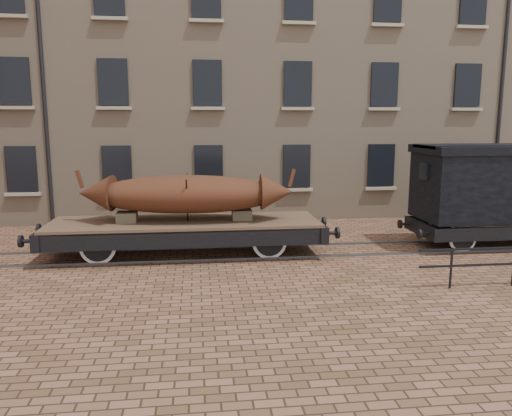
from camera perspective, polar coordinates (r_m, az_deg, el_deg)
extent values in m
plane|color=brown|center=(15.42, 4.55, -4.99)|extent=(90.00, 90.00, 0.00)
cube|color=tan|center=(25.52, 7.07, 16.63)|extent=(40.00, 10.00, 14.00)
cube|color=black|center=(20.71, -25.22, 4.07)|extent=(1.10, 0.12, 1.70)
cube|color=#A39C82|center=(20.75, -25.09, 1.45)|extent=(1.30, 0.18, 0.12)
cube|color=black|center=(19.88, -15.59, 4.44)|extent=(1.10, 0.12, 1.70)
cube|color=#A39C82|center=(19.93, -15.49, 1.71)|extent=(1.30, 0.18, 0.12)
cube|color=black|center=(19.66, -5.42, 4.70)|extent=(1.10, 0.12, 1.70)
cube|color=#A39C82|center=(19.70, -5.37, 1.93)|extent=(1.30, 0.18, 0.12)
cube|color=black|center=(20.05, 4.66, 4.81)|extent=(1.10, 0.12, 1.70)
cube|color=#A39C82|center=(20.10, 4.66, 2.10)|extent=(1.30, 0.18, 0.12)
cube|color=black|center=(21.03, 14.08, 4.78)|extent=(1.10, 0.12, 1.70)
cube|color=#A39C82|center=(21.07, 14.04, 2.19)|extent=(1.30, 0.18, 0.12)
cube|color=black|center=(22.51, 22.47, 4.65)|extent=(1.10, 0.12, 1.70)
cube|color=#A39C82|center=(22.55, 22.39, 2.23)|extent=(1.30, 0.18, 0.12)
cube|color=black|center=(20.69, -25.88, 12.92)|extent=(1.10, 0.12, 1.70)
cube|color=#A39C82|center=(20.58, -25.74, 10.29)|extent=(1.30, 0.18, 0.12)
cube|color=black|center=(19.86, -16.02, 13.67)|extent=(1.10, 0.12, 1.70)
cube|color=#A39C82|center=(19.76, -15.92, 10.94)|extent=(1.30, 0.18, 0.12)
cube|color=black|center=(19.64, -5.58, 14.04)|extent=(1.10, 0.12, 1.70)
cube|color=#A39C82|center=(19.53, -5.53, 11.28)|extent=(1.30, 0.18, 0.12)
cube|color=black|center=(20.03, 4.79, 13.97)|extent=(1.10, 0.12, 1.70)
cube|color=#A39C82|center=(19.92, 4.79, 11.26)|extent=(1.30, 0.18, 0.12)
cube|color=black|center=(21.01, 14.46, 13.51)|extent=(1.10, 0.12, 1.70)
cube|color=#A39C82|center=(20.91, 14.40, 10.92)|extent=(1.30, 0.18, 0.12)
cube|color=black|center=(22.49, 23.01, 12.78)|extent=(1.10, 0.12, 1.70)
cube|color=#A39C82|center=(22.40, 22.92, 10.37)|extent=(1.30, 0.18, 0.12)
cube|color=#A39C82|center=(20.91, -26.42, 19.07)|extent=(1.30, 0.18, 0.12)
cube|color=#A39C82|center=(20.10, -16.37, 20.08)|extent=(1.30, 0.18, 0.12)
cube|color=#A39C82|center=(19.87, -5.69, 20.54)|extent=(1.30, 0.18, 0.12)
cube|color=#A39C82|center=(20.26, 4.92, 20.34)|extent=(1.30, 0.18, 0.12)
cube|color=#A39C82|center=(21.23, 14.79, 19.58)|extent=(1.30, 0.18, 0.12)
cube|color=black|center=(22.93, 23.58, 20.77)|extent=(1.10, 0.12, 1.70)
cube|color=#A39C82|center=(22.70, 23.49, 18.45)|extent=(1.30, 0.18, 0.12)
cylinder|color=black|center=(20.56, -23.48, 17.61)|extent=(0.14, 0.14, 14.00)
cylinder|color=black|center=(23.41, 26.62, 16.33)|extent=(0.14, 0.14, 14.00)
cube|color=#59595E|center=(14.73, 5.11, -5.58)|extent=(30.00, 0.08, 0.06)
cube|color=#59595E|center=(16.10, 4.05, -4.24)|extent=(30.00, 0.08, 0.06)
cylinder|color=black|center=(12.82, 21.40, -6.40)|extent=(0.06, 0.06, 1.00)
cube|color=brown|center=(14.91, -8.08, -1.67)|extent=(7.88, 2.31, 0.13)
cube|color=black|center=(13.92, -8.14, -3.56)|extent=(7.88, 0.17, 0.47)
cube|color=black|center=(16.01, -7.98, -1.80)|extent=(7.88, 0.17, 0.47)
cube|color=black|center=(15.57, -22.73, -2.81)|extent=(0.23, 2.42, 0.47)
cylinder|color=black|center=(14.92, -24.63, -3.47)|extent=(0.37, 0.11, 0.11)
cylinder|color=black|center=(14.97, -25.29, -3.47)|extent=(0.08, 0.34, 0.34)
cylinder|color=black|center=(16.39, -22.98, -2.23)|extent=(0.37, 0.11, 0.11)
cylinder|color=black|center=(16.44, -23.58, -2.23)|extent=(0.08, 0.34, 0.34)
cube|color=black|center=(15.38, 6.79, -2.25)|extent=(0.23, 2.42, 0.47)
cylinder|color=black|center=(14.71, 8.62, -2.85)|extent=(0.37, 0.11, 0.11)
cylinder|color=black|center=(14.76, 9.29, -2.83)|extent=(0.08, 0.34, 0.34)
cylinder|color=black|center=(16.20, 7.15, -1.65)|extent=(0.37, 0.11, 0.11)
cylinder|color=black|center=(16.24, 7.76, -1.63)|extent=(0.08, 0.34, 0.34)
cylinder|color=black|center=(15.27, -17.16, -3.61)|extent=(0.11, 2.00, 0.11)
cylinder|color=silver|center=(14.58, -17.66, -4.26)|extent=(1.01, 0.07, 1.01)
cylinder|color=black|center=(14.58, -17.66, -4.26)|extent=(0.83, 0.11, 0.83)
cube|color=black|center=(14.40, -17.80, -3.40)|extent=(0.95, 0.08, 0.11)
cylinder|color=silver|center=(15.96, -16.71, -3.02)|extent=(1.01, 0.07, 1.01)
cylinder|color=black|center=(15.96, -16.71, -3.02)|extent=(0.83, 0.11, 0.83)
cube|color=black|center=(16.03, -16.67, -2.04)|extent=(0.95, 0.08, 0.11)
cylinder|color=black|center=(15.15, 1.15, -3.27)|extent=(0.11, 2.00, 0.11)
cylinder|color=silver|center=(14.46, 1.55, -3.91)|extent=(1.01, 0.07, 1.01)
cylinder|color=black|center=(14.46, 1.55, -3.91)|extent=(0.83, 0.11, 0.83)
cube|color=black|center=(14.28, 1.63, -3.04)|extent=(0.95, 0.08, 0.11)
cylinder|color=silver|center=(15.85, 0.79, -2.68)|extent=(1.01, 0.07, 1.01)
cylinder|color=black|center=(15.85, 0.79, -2.68)|extent=(0.83, 0.11, 0.83)
cube|color=black|center=(15.92, 0.73, -1.70)|extent=(0.95, 0.08, 0.11)
cube|color=black|center=(15.00, -8.04, -3.21)|extent=(4.20, 0.06, 0.06)
cube|color=#6A5F48|center=(15.01, -14.53, -1.00)|extent=(0.58, 0.53, 0.29)
cube|color=#6A5F48|center=(14.93, -1.64, -0.75)|extent=(0.58, 0.53, 0.29)
ellipsoid|color=#49240F|center=(14.77, -7.87, 1.58)|extent=(5.68, 2.09, 1.12)
cone|color=#49240F|center=(15.21, -17.86, 1.62)|extent=(1.03, 1.12, 1.06)
cube|color=#49240F|center=(15.28, -19.51, 3.13)|extent=(0.23, 0.13, 0.54)
cone|color=#49240F|center=(14.78, 2.41, 1.85)|extent=(1.03, 1.12, 1.06)
cube|color=#49240F|center=(14.77, 4.10, 3.45)|extent=(0.23, 0.13, 0.54)
cylinder|color=black|center=(14.34, -7.89, 0.81)|extent=(0.05, 0.95, 1.35)
cylinder|color=black|center=(15.23, -7.83, 1.33)|extent=(0.05, 0.95, 1.35)
cube|color=black|center=(18.67, 24.62, -1.29)|extent=(5.40, 0.14, 0.40)
cube|color=black|center=(16.54, 18.39, -2.22)|extent=(0.20, 2.16, 0.40)
cylinder|color=black|center=(15.73, 18.16, -2.80)|extent=(0.07, 0.29, 0.29)
cylinder|color=black|center=(17.01, 16.14, -1.78)|extent=(0.07, 0.29, 0.29)
cylinder|color=black|center=(17.02, 21.38, -2.75)|extent=(0.09, 1.71, 0.09)
cylinder|color=silver|center=(16.40, 22.55, -3.27)|extent=(0.86, 0.06, 0.86)
cylinder|color=black|center=(16.40, 22.55, -3.27)|extent=(0.71, 0.09, 0.71)
cylinder|color=silver|center=(17.64, 20.28, -2.26)|extent=(0.86, 0.06, 0.86)
cylinder|color=black|center=(17.64, 20.28, -2.26)|extent=(0.71, 0.09, 0.71)
cube|color=black|center=(17.65, 26.58, 2.27)|extent=(5.40, 2.16, 2.07)
cube|color=black|center=(17.56, 26.87, 6.02)|extent=(5.56, 2.29, 0.25)
cube|color=black|center=(17.56, 26.89, 6.34)|extent=(5.56, 1.53, 0.11)
cube|color=black|center=(16.27, 18.67, 3.99)|extent=(0.07, 0.54, 0.54)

